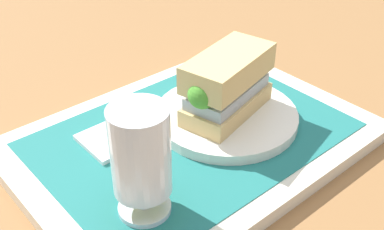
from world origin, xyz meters
name	(u,v)px	position (x,y,z in m)	size (l,w,h in m)	color
ground_plane	(192,147)	(0.00, 0.00, 0.00)	(3.00, 3.00, 0.00)	olive
tray	(192,141)	(0.00, 0.00, 0.01)	(0.44, 0.32, 0.02)	beige
placemat	(192,134)	(0.00, 0.00, 0.02)	(0.38, 0.27, 0.00)	#1E6B66
plate	(226,116)	(-0.05, 0.01, 0.03)	(0.19, 0.19, 0.01)	silver
sandwich	(226,85)	(-0.05, 0.01, 0.08)	(0.14, 0.09, 0.08)	tan
beer_glass	(141,160)	(0.13, 0.07, 0.09)	(0.06, 0.06, 0.12)	silver
napkin_folded	(118,136)	(0.08, -0.05, 0.02)	(0.09, 0.07, 0.01)	white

